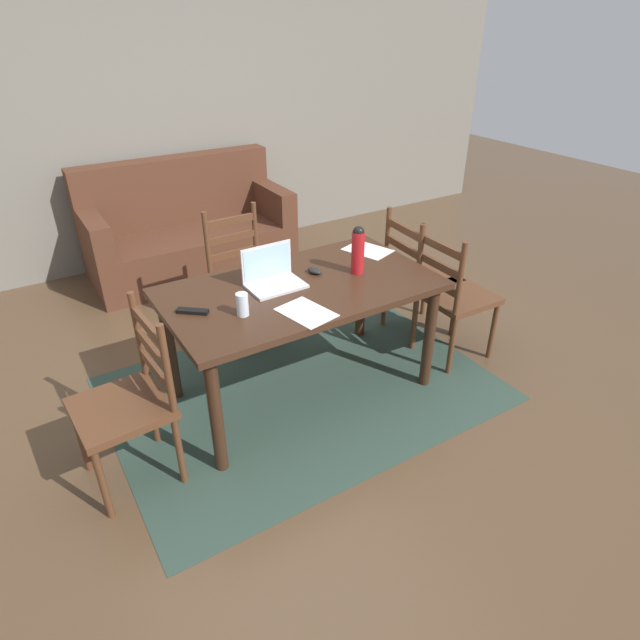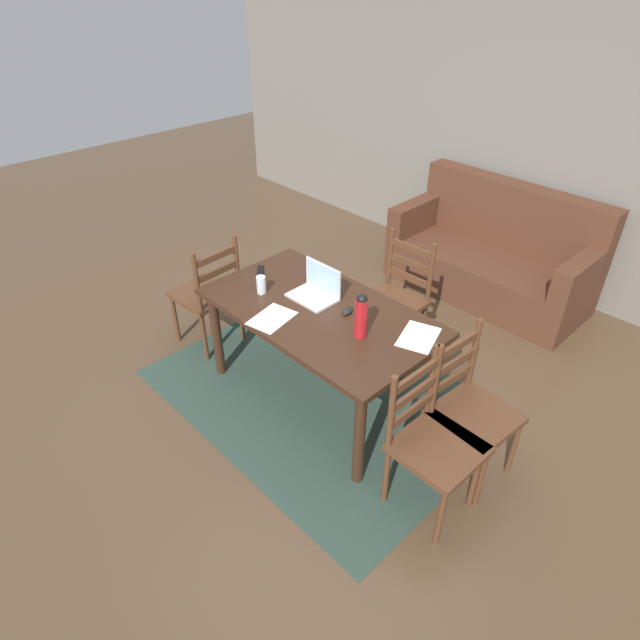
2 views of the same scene
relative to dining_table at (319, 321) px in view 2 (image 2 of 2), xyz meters
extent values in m
plane|color=brown|center=(0.00, 0.00, -0.66)|extent=(14.00, 14.00, 0.00)
cube|color=#2D4238|center=(0.00, 0.00, -0.65)|extent=(2.35, 1.71, 0.01)
cube|color=slate|center=(0.00, 2.66, 0.69)|extent=(8.00, 0.12, 2.70)
cube|color=#382114|center=(0.00, 0.00, 0.07)|extent=(1.59, 0.89, 0.04)
cylinder|color=#382114|center=(-0.72, -0.37, -0.30)|extent=(0.07, 0.07, 0.71)
cylinder|color=#382114|center=(0.72, -0.37, -0.30)|extent=(0.07, 0.07, 0.71)
cylinder|color=#382114|center=(-0.72, 0.37, -0.30)|extent=(0.07, 0.07, 0.71)
cylinder|color=#382114|center=(0.72, 0.37, -0.30)|extent=(0.07, 0.07, 0.71)
cube|color=#56331E|center=(1.13, 0.18, -0.21)|extent=(0.47, 0.47, 0.04)
cylinder|color=#56331E|center=(1.33, 0.35, -0.44)|extent=(0.04, 0.04, 0.43)
cylinder|color=#56331E|center=(1.30, -0.03, -0.44)|extent=(0.04, 0.04, 0.43)
cylinder|color=#56331E|center=(0.95, 0.38, -0.44)|extent=(0.04, 0.04, 0.43)
cylinder|color=#56331E|center=(0.92, 0.00, -0.44)|extent=(0.04, 0.04, 0.43)
cylinder|color=#56331E|center=(0.94, 0.38, 0.04)|extent=(0.04, 0.04, 0.50)
cylinder|color=#56331E|center=(0.91, 0.00, 0.04)|extent=(0.04, 0.04, 0.50)
cube|color=#56331E|center=(0.93, 0.19, -0.06)|extent=(0.05, 0.36, 0.05)
cube|color=#56331E|center=(0.93, 0.19, 0.07)|extent=(0.05, 0.36, 0.05)
cube|color=#56331E|center=(0.93, 0.19, 0.19)|extent=(0.05, 0.36, 0.05)
cube|color=#56331E|center=(1.13, -0.18, -0.21)|extent=(0.45, 0.45, 0.04)
cylinder|color=#56331E|center=(1.32, 0.01, -0.44)|extent=(0.04, 0.04, 0.43)
cylinder|color=#56331E|center=(1.31, -0.37, -0.44)|extent=(0.04, 0.04, 0.43)
cylinder|color=#56331E|center=(0.94, 0.02, -0.44)|extent=(0.04, 0.04, 0.43)
cylinder|color=#56331E|center=(0.93, -0.36, -0.44)|extent=(0.04, 0.04, 0.43)
cylinder|color=#56331E|center=(0.93, 0.02, 0.04)|extent=(0.04, 0.04, 0.50)
cylinder|color=#56331E|center=(0.92, -0.36, 0.04)|extent=(0.04, 0.04, 0.50)
cube|color=#56331E|center=(0.93, -0.17, -0.06)|extent=(0.03, 0.36, 0.05)
cube|color=#56331E|center=(0.93, -0.17, 0.07)|extent=(0.03, 0.36, 0.05)
cube|color=#56331E|center=(0.93, -0.17, 0.19)|extent=(0.03, 0.36, 0.05)
cube|color=#56331E|center=(-1.13, -0.18, -0.21)|extent=(0.47, 0.47, 0.04)
cylinder|color=#56331E|center=(-1.30, -0.38, -0.44)|extent=(0.04, 0.04, 0.43)
cylinder|color=#56331E|center=(-1.33, 0.00, -0.44)|extent=(0.04, 0.04, 0.43)
cylinder|color=#56331E|center=(-0.92, -0.36, -0.44)|extent=(0.04, 0.04, 0.43)
cylinder|color=#56331E|center=(-0.95, 0.02, -0.44)|extent=(0.04, 0.04, 0.43)
cylinder|color=#56331E|center=(-0.91, -0.35, 0.04)|extent=(0.04, 0.04, 0.50)
cylinder|color=#56331E|center=(-0.94, 0.02, 0.04)|extent=(0.04, 0.04, 0.50)
cube|color=#56331E|center=(-0.93, -0.17, -0.06)|extent=(0.05, 0.36, 0.05)
cube|color=#56331E|center=(-0.93, -0.17, 0.07)|extent=(0.05, 0.36, 0.05)
cube|color=#56331E|center=(-0.93, -0.17, 0.19)|extent=(0.05, 0.36, 0.05)
cube|color=#56331E|center=(0.00, 0.78, -0.21)|extent=(0.46, 0.46, 0.04)
cylinder|color=#56331E|center=(0.20, 0.59, -0.44)|extent=(0.04, 0.04, 0.43)
cylinder|color=#56331E|center=(-0.18, 0.58, -0.44)|extent=(0.04, 0.04, 0.43)
cylinder|color=#56331E|center=(0.18, 0.97, -0.44)|extent=(0.04, 0.04, 0.43)
cylinder|color=#56331E|center=(-0.20, 0.96, -0.44)|extent=(0.04, 0.04, 0.43)
cylinder|color=#56331E|center=(0.18, 0.98, 0.04)|extent=(0.04, 0.04, 0.50)
cylinder|color=#56331E|center=(-0.20, 0.97, 0.04)|extent=(0.04, 0.04, 0.50)
cube|color=#56331E|center=(-0.01, 0.98, -0.06)|extent=(0.36, 0.04, 0.05)
cube|color=#56331E|center=(-0.01, 0.98, 0.07)|extent=(0.36, 0.04, 0.05)
cube|color=#56331E|center=(-0.01, 0.98, 0.19)|extent=(0.36, 0.04, 0.05)
cube|color=#512D1E|center=(0.05, 2.11, -0.46)|extent=(1.80, 0.80, 0.40)
cube|color=#512D1E|center=(0.05, 2.41, 0.04)|extent=(1.80, 0.20, 0.60)
cube|color=#512D1E|center=(0.87, 2.11, -0.11)|extent=(0.16, 0.80, 0.30)
cube|color=#512D1E|center=(-0.77, 2.11, -0.11)|extent=(0.16, 0.80, 0.30)
cube|color=silver|center=(-0.13, 0.06, 0.10)|extent=(0.32, 0.23, 0.02)
cube|color=silver|center=(-0.13, 0.16, 0.21)|extent=(0.32, 0.02, 0.21)
cube|color=#A5CCEA|center=(-0.13, 0.16, 0.21)|extent=(0.30, 0.01, 0.19)
cylinder|color=red|center=(0.39, -0.02, 0.22)|extent=(0.08, 0.08, 0.26)
sphere|color=black|center=(0.39, -0.02, 0.35)|extent=(0.07, 0.07, 0.07)
cylinder|color=silver|center=(-0.43, -0.14, 0.16)|extent=(0.06, 0.06, 0.13)
ellipsoid|color=black|center=(0.16, 0.10, 0.11)|extent=(0.09, 0.11, 0.03)
cube|color=black|center=(-0.65, 0.02, 0.10)|extent=(0.16, 0.14, 0.02)
cube|color=white|center=(0.64, 0.22, 0.10)|extent=(0.30, 0.35, 0.00)
cube|color=white|center=(-0.13, -0.29, 0.10)|extent=(0.27, 0.33, 0.00)
camera|label=1|loc=(-1.37, -2.43, 1.48)|focal=30.07mm
camera|label=2|loc=(2.13, -2.05, 2.04)|focal=30.26mm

